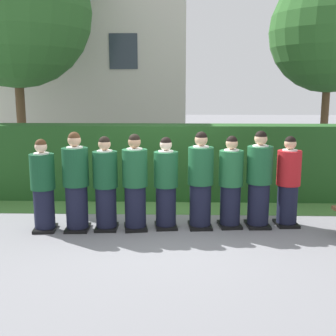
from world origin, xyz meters
The scene contains 15 objects.
ground_plane centered at (0.00, 0.00, 0.00)m, with size 60.00×60.00×0.00m, color slate.
student_front_row_0 centered at (-2.08, -0.20, 0.74)m, with size 0.41×0.52×1.56m.
student_front_row_1 centered at (-1.54, -0.16, 0.80)m, with size 0.44×0.53×1.68m.
student_front_row_2 centered at (-1.05, -0.10, 0.76)m, with size 0.42×0.51×1.60m.
student_front_row_3 centered at (-0.55, -0.07, 0.78)m, with size 0.45×0.55×1.64m.
student_front_row_4 centered at (-0.04, 0.02, 0.75)m, with size 0.42×0.52×1.58m.
student_front_row_5 centered at (0.55, 0.04, 0.79)m, with size 0.43×0.50×1.67m.
student_front_row_6 centered at (1.08, 0.10, 0.76)m, with size 0.42×0.52×1.59m.
student_front_row_7 centered at (1.56, 0.13, 0.80)m, with size 0.44×0.51×1.67m.
student_in_red_blazer centered at (2.08, 0.20, 0.75)m, with size 0.41×0.48×1.58m.
hedge centered at (0.00, 2.01, 0.80)m, with size 9.89×0.70×1.60m.
school_building_main centered at (-3.24, 9.11, 3.99)m, with size 7.64×4.57×7.79m.
oak_tree_left centered at (-4.08, 4.38, 4.31)m, with size 3.95×3.95×6.29m.
oak_tree_right centered at (4.76, 6.76, 4.04)m, with size 3.70×3.70×5.90m.
lawn_strip centered at (0.00, 1.21, 0.00)m, with size 9.89×0.90×0.01m, color #477A38.
Camera 1 is at (0.22, -7.19, 2.41)m, focal length 46.41 mm.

